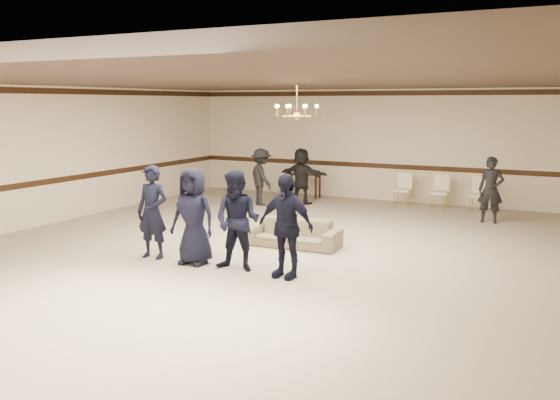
{
  "coord_description": "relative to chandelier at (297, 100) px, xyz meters",
  "views": [
    {
      "loc": [
        5.01,
        -9.64,
        2.82
      ],
      "look_at": [
        0.39,
        -0.5,
        1.13
      ],
      "focal_mm": 38.11,
      "sensor_mm": 36.0,
      "label": 1
    }
  ],
  "objects": [
    {
      "name": "console_table",
      "position": [
        -2.24,
        5.4,
        -2.51
      ],
      "size": [
        0.91,
        0.46,
        0.74
      ],
      "primitive_type": "cube",
      "rotation": [
        0.0,
        0.0,
        0.1
      ],
      "color": "black",
      "rests_on": "floor"
    },
    {
      "name": "boy_c",
      "position": [
        -0.04,
        -2.23,
        -2.02
      ],
      "size": [
        0.88,
        0.71,
        1.71
      ],
      "primitive_type": "imported",
      "rotation": [
        0.0,
        0.0,
        0.08
      ],
      "color": "black",
      "rests_on": "floor"
    },
    {
      "name": "adult_right",
      "position": [
        3.21,
        3.95,
        -2.09
      ],
      "size": [
        0.6,
        0.41,
        1.57
      ],
      "primitive_type": "imported",
      "rotation": [
        0.0,
        0.0,
        0.07
      ],
      "color": "black",
      "rests_on": "floor"
    },
    {
      "name": "boy_b",
      "position": [
        -0.94,
        -2.23,
        -2.02
      ],
      "size": [
        0.86,
        0.58,
        1.71
      ],
      "primitive_type": "imported",
      "rotation": [
        0.0,
        0.0,
        0.05
      ],
      "color": "black",
      "rests_on": "floor"
    },
    {
      "name": "chandelier",
      "position": [
        0.0,
        0.0,
        0.0
      ],
      "size": [
        0.94,
        0.94,
        0.89
      ],
      "primitive_type": null,
      "color": "gold",
      "rests_on": "ceiling"
    },
    {
      "name": "room",
      "position": [
        0.0,
        -1.0,
        -1.28
      ],
      "size": [
        12.01,
        14.01,
        3.21
      ],
      "color": "#B7A78D",
      "rests_on": "ground"
    },
    {
      "name": "banquet_chair_left",
      "position": [
        0.76,
        5.2,
        -2.41
      ],
      "size": [
        0.46,
        0.46,
        0.93
      ],
      "primitive_type": null,
      "rotation": [
        0.0,
        0.0,
        0.03
      ],
      "color": "#F4E8CD",
      "rests_on": "floor"
    },
    {
      "name": "adult_left",
      "position": [
        -2.79,
        3.65,
        -2.09
      ],
      "size": [
        1.16,
        1.09,
        1.57
      ],
      "primitive_type": "imported",
      "rotation": [
        0.0,
        0.0,
        2.47
      ],
      "color": "black",
      "rests_on": "floor"
    },
    {
      "name": "chair_rail",
      "position": [
        0.0,
        5.99,
        -1.88
      ],
      "size": [
        12.0,
        0.02,
        0.14
      ],
      "primitive_type": "cube",
      "color": "black",
      "rests_on": "wall_back"
    },
    {
      "name": "banquet_chair_mid",
      "position": [
        1.76,
        5.2,
        -2.41
      ],
      "size": [
        0.45,
        0.45,
        0.93
      ],
      "primitive_type": null,
      "rotation": [
        0.0,
        0.0,
        0.01
      ],
      "color": "#F4E8CD",
      "rests_on": "floor"
    },
    {
      "name": "settee",
      "position": [
        0.08,
        -0.29,
        -2.61
      ],
      "size": [
        1.88,
        0.83,
        0.54
      ],
      "primitive_type": "imported",
      "rotation": [
        0.0,
        0.0,
        0.06
      ],
      "color": "#736A4C",
      "rests_on": "floor"
    },
    {
      "name": "boy_a",
      "position": [
        -1.84,
        -2.23,
        -2.02
      ],
      "size": [
        0.64,
        0.44,
        1.71
      ],
      "primitive_type": "imported",
      "rotation": [
        0.0,
        0.0,
        0.06
      ],
      "color": "black",
      "rests_on": "floor"
    },
    {
      "name": "banquet_chair_right",
      "position": [
        2.76,
        5.2,
        -2.41
      ],
      "size": [
        0.45,
        0.45,
        0.93
      ],
      "primitive_type": null,
      "rotation": [
        0.0,
        0.0,
        -0.0
      ],
      "color": "#F4E8CD",
      "rests_on": "floor"
    },
    {
      "name": "crown_molding",
      "position": [
        0.0,
        5.99,
        0.21
      ],
      "size": [
        12.0,
        0.02,
        0.14
      ],
      "primitive_type": "cube",
      "color": "black",
      "rests_on": "wall_back"
    },
    {
      "name": "boy_d",
      "position": [
        0.86,
        -2.23,
        -2.02
      ],
      "size": [
        1.04,
        0.52,
        1.71
      ],
      "primitive_type": "imported",
      "rotation": [
        0.0,
        0.0,
        -0.1
      ],
      "color": "black",
      "rests_on": "floor"
    },
    {
      "name": "adult_mid",
      "position": [
        -1.89,
        4.35,
        -2.09
      ],
      "size": [
        1.5,
        0.62,
        1.57
      ],
      "primitive_type": "imported",
      "rotation": [
        0.0,
        0.0,
        3.04
      ],
      "color": "black",
      "rests_on": "floor"
    }
  ]
}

